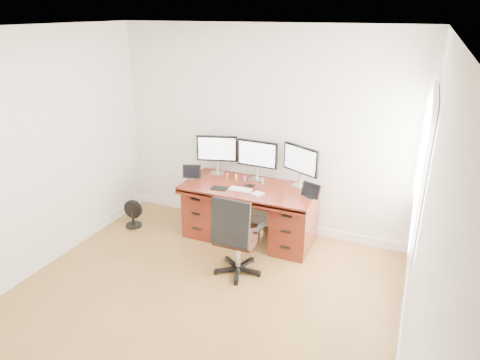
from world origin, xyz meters
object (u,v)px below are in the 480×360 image
at_px(desk, 250,210).
at_px(keyboard, 240,190).
at_px(floor_fan, 133,214).
at_px(monitor_center, 257,155).
at_px(office_chair, 236,249).

bearing_deg(desk, keyboard, -107.87).
xyz_separation_m(desk, keyboard, (-0.06, -0.18, 0.36)).
bearing_deg(keyboard, desk, 72.37).
bearing_deg(floor_fan, monitor_center, 17.81).
distance_m(monitor_center, keyboard, 0.53).
height_order(office_chair, floor_fan, office_chair).
height_order(desk, monitor_center, monitor_center).
height_order(desk, office_chair, office_chair).
bearing_deg(floor_fan, desk, 10.06).
distance_m(floor_fan, monitor_center, 1.94).
bearing_deg(office_chair, desk, 100.79).
bearing_deg(floor_fan, keyboard, 4.09).
bearing_deg(office_chair, keyboard, 108.40).
bearing_deg(desk, monitor_center, 90.01).
distance_m(desk, keyboard, 0.40).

